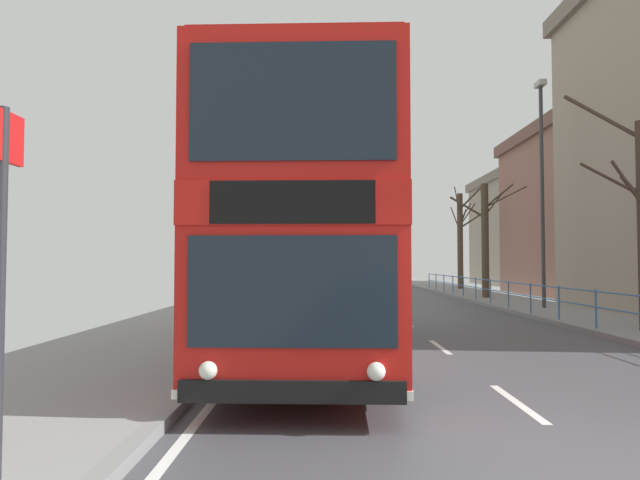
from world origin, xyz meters
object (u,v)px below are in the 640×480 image
double_decker_bus_main (313,236)px  background_building_00 (566,229)px  bus_stop_sign_near (0,260)px  bare_tree_far_00 (461,237)px  bare_tree_far_02 (485,236)px  street_lamp_far_side (542,177)px

double_decker_bus_main → background_building_00: 38.08m
double_decker_bus_main → bus_stop_sign_near: size_ratio=3.89×
double_decker_bus_main → bare_tree_far_00: size_ratio=1.60×
bare_tree_far_02 → street_lamp_far_side: bearing=-86.7°
bare_tree_far_02 → bus_stop_sign_near: bearing=-113.4°
double_decker_bus_main → bare_tree_far_00: (9.21, 25.30, 1.12)m
bare_tree_far_00 → background_building_00: 12.58m
bus_stop_sign_near → bare_tree_far_02: size_ratio=0.50×
street_lamp_far_side → background_building_00: bearing=64.8°
bare_tree_far_00 → bare_tree_far_02: bare_tree_far_00 is taller
street_lamp_far_side → background_building_00: 25.42m
bus_stop_sign_near → double_decker_bus_main: bearing=74.6°
bus_stop_sign_near → bare_tree_far_02: 25.53m
street_lamp_far_side → bare_tree_far_00: (0.75, 15.54, -1.58)m
double_decker_bus_main → background_building_00: bearing=59.5°
street_lamp_far_side → bare_tree_far_02: street_lamp_far_side is taller
bus_stop_sign_near → bare_tree_far_02: (10.13, 23.40, 1.27)m
bare_tree_far_02 → bare_tree_far_00: bearing=83.2°
double_decker_bus_main → bare_tree_far_00: bare_tree_far_00 is taller
bus_stop_sign_near → street_lamp_far_side: bearing=58.6°
bare_tree_far_00 → bus_stop_sign_near: bearing=-109.0°
double_decker_bus_main → street_lamp_far_side: (8.46, 9.77, 2.70)m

